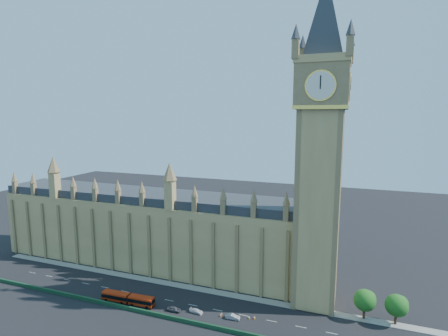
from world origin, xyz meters
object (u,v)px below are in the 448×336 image
(red_bus, at_px, (128,299))
(car_grey, at_px, (174,309))
(car_silver, at_px, (233,317))
(car_white, at_px, (196,311))

(red_bus, bearing_deg, car_grey, 0.65)
(red_bus, relative_size, car_grey, 4.15)
(red_bus, bearing_deg, car_silver, 2.75)
(car_grey, relative_size, car_silver, 1.00)
(car_silver, height_order, car_white, car_silver)
(car_silver, bearing_deg, car_grey, 95.18)
(car_grey, xyz_separation_m, car_silver, (17.25, 2.16, -0.02))
(red_bus, relative_size, car_silver, 4.15)
(car_grey, height_order, car_white, car_grey)
(car_grey, distance_m, car_white, 6.61)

